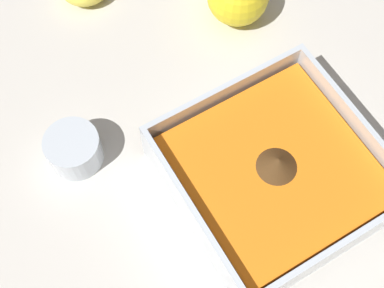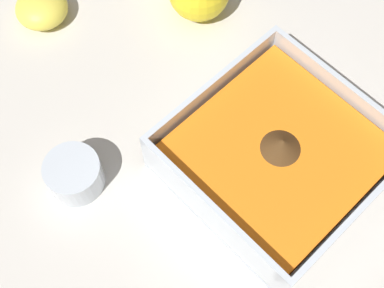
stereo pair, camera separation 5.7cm
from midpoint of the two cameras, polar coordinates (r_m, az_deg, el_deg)
ground_plane at (r=0.59m, az=2.46°, el=-2.65°), size 4.00×4.00×0.00m
square_dish at (r=0.57m, az=6.28°, el=-1.78°), size 0.20×0.20×0.07m
spice_bowl at (r=0.59m, az=-15.12°, el=-3.50°), size 0.06×0.06×0.04m
lemon_half at (r=0.72m, az=-17.99°, el=13.41°), size 0.07×0.07×0.04m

